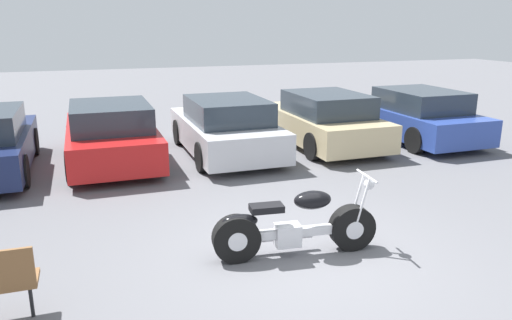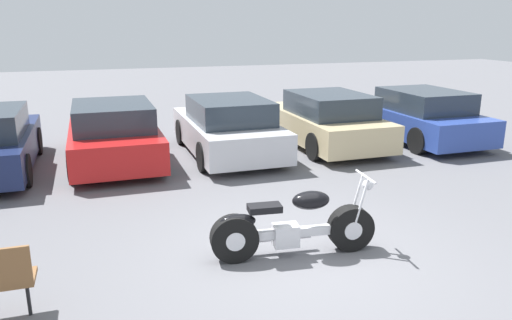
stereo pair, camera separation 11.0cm
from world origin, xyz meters
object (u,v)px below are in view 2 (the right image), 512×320
at_px(motorcycle, 292,227).
at_px(parked_car_silver, 228,128).
at_px(parked_car_red, 114,134).
at_px(parked_car_champagne, 326,120).
at_px(parked_car_blue, 419,116).

relative_size(motorcycle, parked_car_silver, 0.54).
distance_m(motorcycle, parked_car_red, 6.01).
distance_m(motorcycle, parked_car_champagne, 6.46).
distance_m(parked_car_red, parked_car_blue, 7.87).
relative_size(parked_car_silver, parked_car_champagne, 1.00).
bearing_deg(parked_car_silver, parked_car_blue, -1.90).
height_order(motorcycle, parked_car_silver, parked_car_silver).
bearing_deg(motorcycle, parked_car_champagne, 59.87).
bearing_deg(motorcycle, parked_car_red, 109.49).
xyz_separation_m(motorcycle, parked_car_champagne, (3.24, 5.59, 0.24)).
bearing_deg(parked_car_blue, parked_car_silver, 178.10).
bearing_deg(parked_car_blue, parked_car_champagne, 174.71).
relative_size(motorcycle, parked_car_blue, 0.54).
height_order(motorcycle, parked_car_blue, parked_car_blue).
bearing_deg(parked_car_silver, parked_car_champagne, 1.50).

